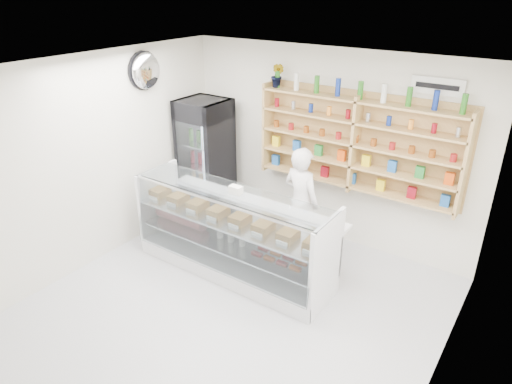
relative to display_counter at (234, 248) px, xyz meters
The scene contains 8 objects.
room 1.48m from the display_counter, 61.93° to the right, with size 5.00×5.00×5.00m.
display_counter is the anchor object (origin of this frame).
shop_worker 1.11m from the display_counter, 60.54° to the left, with size 0.58×0.38×1.60m, color white.
drinks_cooler 1.79m from the display_counter, 142.47° to the left, with size 0.71×0.69×1.95m.
wall_shelving 2.14m from the display_counter, 55.31° to the left, with size 2.84×0.28×1.33m.
potted_plant 2.49m from the display_counter, 100.44° to the left, with size 0.19×0.15×0.34m, color #1E6626.
security_mirror 2.72m from the display_counter, behind, with size 0.15×0.50×0.50m, color silver.
wall_sign 3.23m from the display_counter, 39.51° to the left, with size 0.62×0.03×0.20m, color white.
Camera 1 is at (2.71, -3.20, 3.59)m, focal length 32.00 mm.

